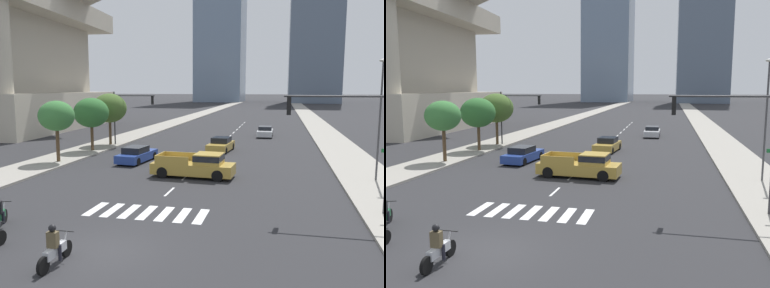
# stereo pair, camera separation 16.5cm
# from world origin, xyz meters

# --- Properties ---
(ground_plane) EXTENTS (800.00, 800.00, 0.00)m
(ground_plane) POSITION_xyz_m (0.00, 0.00, 0.00)
(ground_plane) COLOR #28282B
(sidewalk_east) EXTENTS (4.00, 260.00, 0.15)m
(sidewalk_east) POSITION_xyz_m (12.03, 30.00, 0.07)
(sidewalk_east) COLOR gray
(sidewalk_east) RESTS_ON ground
(sidewalk_west) EXTENTS (4.00, 260.00, 0.15)m
(sidewalk_west) POSITION_xyz_m (-12.03, 30.00, 0.07)
(sidewalk_west) COLOR gray
(sidewalk_west) RESTS_ON ground
(crosswalk_near) EXTENTS (5.85, 2.25, 0.01)m
(crosswalk_near) POSITION_xyz_m (0.00, 4.82, 0.00)
(crosswalk_near) COLOR silver
(crosswalk_near) RESTS_ON ground
(lane_divider_center) EXTENTS (0.14, 50.00, 0.01)m
(lane_divider_center) POSITION_xyz_m (0.00, 32.82, 0.00)
(lane_divider_center) COLOR silver
(lane_divider_center) RESTS_ON ground
(motorcycle_trailing) EXTENTS (0.70, 2.06, 1.49)m
(motorcycle_trailing) POSITION_xyz_m (-1.14, -1.36, 0.58)
(motorcycle_trailing) COLOR black
(motorcycle_trailing) RESTS_ON ground
(pickup_truck) EXTENTS (5.69, 2.31, 1.67)m
(pickup_truck) POSITION_xyz_m (0.77, 12.93, 0.81)
(pickup_truck) COLOR #B28E38
(pickup_truck) RESTS_ON ground
(sedan_gold_0) EXTENTS (2.26, 4.46, 1.36)m
(sedan_gold_0) POSITION_xyz_m (0.70, 24.29, 0.62)
(sedan_gold_0) COLOR #B28E38
(sedan_gold_0) RESTS_ON ground
(sedan_blue_1) EXTENTS (2.22, 4.69, 1.31)m
(sedan_blue_1) POSITION_xyz_m (-5.22, 17.31, 0.60)
(sedan_blue_1) COLOR navy
(sedan_blue_1) RESTS_ON ground
(sedan_silver_2) EXTENTS (1.90, 4.55, 1.28)m
(sedan_silver_2) POSITION_xyz_m (4.37, 37.18, 0.60)
(sedan_silver_2) COLOR #B7BABF
(sedan_silver_2) RESTS_ON ground
(traffic_signal_near) EXTENTS (5.08, 0.28, 5.89)m
(traffic_signal_near) POSITION_xyz_m (9.34, 6.72, 4.22)
(traffic_signal_near) COLOR #333335
(traffic_signal_near) RESTS_ON sidewalk_east
(traffic_signal_far) EXTENTS (4.76, 0.28, 5.51)m
(traffic_signal_far) POSITION_xyz_m (-9.12, 25.77, 3.95)
(traffic_signal_far) COLOR #333335
(traffic_signal_far) RESTS_ON sidewalk_west
(street_lamp_east) EXTENTS (0.50, 0.24, 7.66)m
(street_lamp_east) POSITION_xyz_m (12.33, 13.99, 4.58)
(street_lamp_east) COLOR #3F3F42
(street_lamp_east) RESTS_ON sidewalk_east
(street_tree_nearest) EXTENTS (2.84, 2.84, 4.90)m
(street_tree_nearest) POSITION_xyz_m (-11.23, 15.44, 3.81)
(street_tree_nearest) COLOR #4C3823
(street_tree_nearest) RESTS_ON sidewalk_west
(street_tree_second) EXTENTS (3.29, 3.29, 4.98)m
(street_tree_second) POSITION_xyz_m (-11.23, 21.37, 3.72)
(street_tree_second) COLOR #4C3823
(street_tree_second) RESTS_ON sidewalk_west
(street_tree_third) EXTENTS (3.56, 3.56, 5.33)m
(street_tree_third) POSITION_xyz_m (-11.23, 25.46, 3.96)
(street_tree_third) COLOR #4C3823
(street_tree_third) RESTS_ON sidewalk_west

